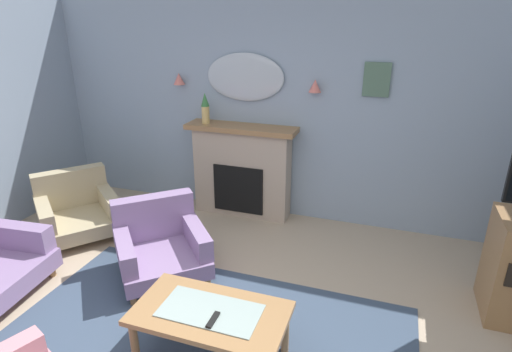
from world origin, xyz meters
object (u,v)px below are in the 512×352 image
(wall_sconce_left, at_px, (179,79))
(armchair_by_coffee_table, at_px, (160,243))
(wall_mirror, at_px, (245,77))
(potted_plant_small_fern, at_px, (89,190))
(mantel_vase_left, at_px, (205,108))
(armchair_in_corner, at_px, (77,209))
(coffee_table, at_px, (211,317))
(fireplace, at_px, (242,172))
(framed_picture, at_px, (377,80))
(tv_remote, at_px, (213,320))
(wall_sconce_right, at_px, (315,86))

(wall_sconce_left, height_order, armchair_by_coffee_table, wall_sconce_left)
(wall_mirror, height_order, potted_plant_small_fern, wall_mirror)
(mantel_vase_left, relative_size, potted_plant_small_fern, 0.69)
(armchair_in_corner, distance_m, armchair_by_coffee_table, 1.37)
(coffee_table, xyz_separation_m, armchair_in_corner, (-2.27, 1.25, -0.08))
(fireplace, relative_size, framed_picture, 3.78)
(coffee_table, relative_size, tv_remote, 6.88)
(framed_picture, bearing_deg, wall_sconce_right, -174.73)
(framed_picture, height_order, coffee_table, framed_picture)
(tv_remote, bearing_deg, framed_picture, 73.22)
(armchair_in_corner, xyz_separation_m, armchair_by_coffee_table, (1.32, -0.36, 0.00))
(tv_remote, height_order, potted_plant_small_fern, potted_plant_small_fern)
(mantel_vase_left, xyz_separation_m, armchair_in_corner, (-1.17, -1.07, -1.04))
(coffee_table, relative_size, armchair_by_coffee_table, 0.96)
(wall_sconce_right, bearing_deg, armchair_by_coffee_table, -126.55)
(mantel_vase_left, height_order, armchair_by_coffee_table, mantel_vase_left)
(framed_picture, bearing_deg, potted_plant_small_fern, -168.81)
(coffee_table, bearing_deg, armchair_by_coffee_table, 137.05)
(mantel_vase_left, height_order, coffee_table, mantel_vase_left)
(wall_mirror, height_order, tv_remote, wall_mirror)
(wall_sconce_left, relative_size, armchair_in_corner, 0.12)
(wall_mirror, distance_m, potted_plant_small_fern, 2.51)
(framed_picture, distance_m, armchair_in_corner, 3.66)
(mantel_vase_left, relative_size, framed_picture, 1.03)
(coffee_table, distance_m, armchair_in_corner, 2.60)
(wall_mirror, relative_size, armchair_in_corner, 0.84)
(mantel_vase_left, relative_size, coffee_table, 0.34)
(wall_sconce_right, distance_m, potted_plant_small_fern, 3.18)
(wall_sconce_right, distance_m, tv_remote, 2.82)
(armchair_in_corner, bearing_deg, coffee_table, -28.88)
(wall_mirror, xyz_separation_m, tv_remote, (0.72, -2.59, -1.26))
(armchair_by_coffee_table, bearing_deg, tv_remote, -43.89)
(fireplace, height_order, tv_remote, fireplace)
(fireplace, bearing_deg, armchair_by_coffee_table, -101.76)
(fireplace, relative_size, armchair_in_corner, 1.19)
(fireplace, distance_m, wall_sconce_right, 1.38)
(wall_sconce_right, height_order, framed_picture, framed_picture)
(wall_sconce_right, distance_m, armchair_in_corner, 3.06)
(fireplace, relative_size, wall_sconce_left, 9.71)
(wall_sconce_right, xyz_separation_m, armchair_in_corner, (-2.47, -1.19, -1.35))
(wall_sconce_right, xyz_separation_m, tv_remote, (-0.13, -2.54, -1.21))
(wall_sconce_left, height_order, framed_picture, framed_picture)
(tv_remote, bearing_deg, wall_mirror, 105.44)
(wall_sconce_right, relative_size, armchair_in_corner, 0.12)
(armchair_by_coffee_table, height_order, potted_plant_small_fern, armchair_by_coffee_table)
(framed_picture, bearing_deg, armchair_by_coffee_table, -138.12)
(armchair_in_corner, distance_m, potted_plant_small_fern, 0.66)
(mantel_vase_left, relative_size, armchair_by_coffee_table, 0.32)
(armchair_by_coffee_table, relative_size, potted_plant_small_fern, 2.13)
(framed_picture, distance_m, coffee_table, 2.98)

